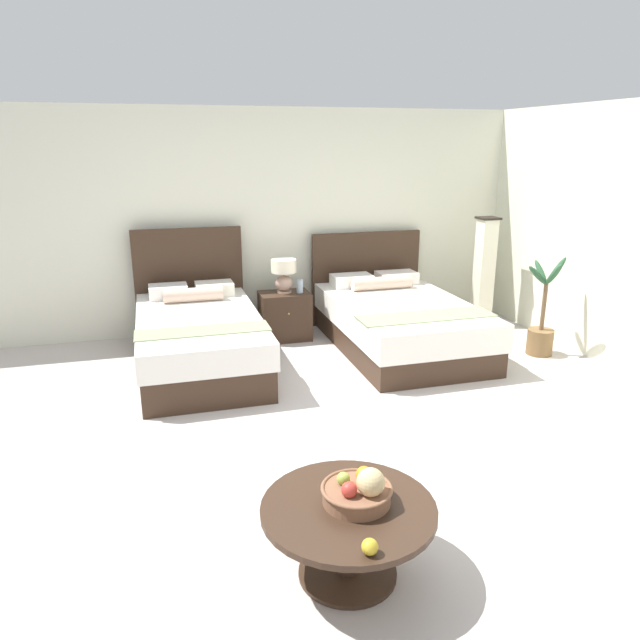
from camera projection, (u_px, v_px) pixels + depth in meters
ground_plane at (360, 434)px, 4.64m from camera, size 9.51×9.64×0.02m
wall_back at (278, 221)px, 7.05m from camera, size 9.51×0.12×2.58m
bed_near_window at (199, 336)px, 5.97m from camera, size 1.22×2.19×1.27m
bed_near_corner at (397, 321)px, 6.52m from camera, size 1.39×2.24×1.13m
nightstand at (285, 316)px, 6.80m from camera, size 0.57×0.41×0.55m
table_lamp at (284, 273)px, 6.67m from camera, size 0.28×0.28×0.38m
vase at (300, 286)px, 6.70m from camera, size 0.07×0.07×0.15m
coffee_table at (348, 524)px, 3.04m from camera, size 0.90×0.90×0.42m
fruit_bowl at (359, 490)px, 3.01m from camera, size 0.37×0.37×0.22m
loose_apple at (370, 547)px, 2.64m from camera, size 0.08×0.08×0.08m
floor_lamp_corner at (484, 272)px, 7.22m from camera, size 0.23×0.23×1.33m
potted_palm at (541, 328)px, 6.29m from camera, size 0.47×0.51×1.06m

